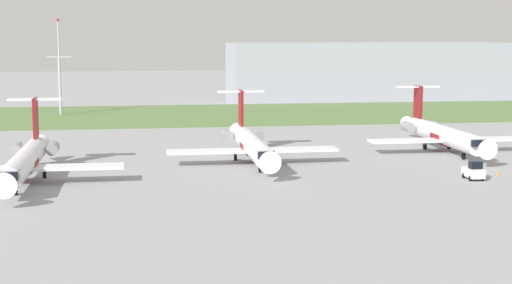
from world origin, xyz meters
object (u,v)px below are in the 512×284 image
antenna_mast (60,83)px  baggage_tug (474,171)px  regional_jet_nearest (25,160)px  safety_cone_front_marker (498,173)px  regional_jet_third (442,134)px  regional_jet_second (251,144)px

antenna_mast → baggage_tug: (53.47, -60.31, -7.33)m
regional_jet_nearest → baggage_tug: (52.53, -6.63, -1.53)m
safety_cone_front_marker → antenna_mast: bearing=134.9°
antenna_mast → regional_jet_third: bearing=-32.8°
regional_jet_second → baggage_tug: (24.41, -16.53, -1.53)m
regional_jet_nearest → antenna_mast: antenna_mast is taller
antenna_mast → baggage_tug: bearing=-48.4°
antenna_mast → safety_cone_front_marker: (57.74, -58.00, -8.06)m
regional_jet_third → antenna_mast: size_ratio=1.55×
regional_jet_nearest → regional_jet_second: same height
antenna_mast → safety_cone_front_marker: 82.24m
baggage_tug → safety_cone_front_marker: baggage_tug is taller
regional_jet_third → safety_cone_front_marker: 20.45m
regional_jet_nearest → baggage_tug: bearing=-7.2°
regional_jet_second → baggage_tug: size_ratio=9.69×
regional_jet_third → baggage_tug: size_ratio=9.69×
regional_jet_third → safety_cone_front_marker: size_ratio=56.36×
baggage_tug → safety_cone_front_marker: size_ratio=5.82×
regional_jet_nearest → safety_cone_front_marker: bearing=-4.3°
regional_jet_second → safety_cone_front_marker: (28.67, -14.22, -2.26)m
regional_jet_second → antenna_mast: bearing=123.6°
regional_jet_third → regional_jet_second: bearing=-168.3°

